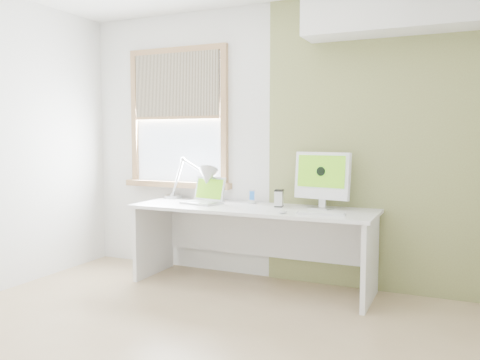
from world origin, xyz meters
The scene contains 12 objects.
room centered at (0.00, 0.00, 1.30)m, with size 4.04×3.54×2.64m.
accent_wall centered at (1.00, 1.74, 1.30)m, with size 2.00×0.02×2.60m, color olive.
soffit centered at (1.20, 1.57, 2.40)m, with size 1.60×0.40×0.42m, color white.
window centered at (-1.00, 1.71, 1.54)m, with size 1.20×0.14×1.42m.
desk centered at (-0.04, 1.44, 0.53)m, with size 2.20×0.70×0.73m.
desk_lamp centered at (-0.62, 1.51, 0.95)m, with size 0.72×0.41×0.43m.
laptop centered at (-0.54, 1.44, 0.79)m, with size 0.40×0.34×0.24m.
phone_dock centered at (-0.12, 1.59, 0.77)m, with size 0.08×0.08×0.13m.
external_drive centered at (0.18, 1.51, 0.81)m, with size 0.10×0.13×0.15m.
imac centered at (0.56, 1.55, 1.01)m, with size 0.51×0.20×0.49m.
keyboard centered at (0.64, 1.21, 0.74)m, with size 0.40×0.15×0.02m.
mouse centered at (0.35, 1.13, 0.74)m, with size 0.05×0.09×0.03m, color white.
Camera 1 is at (1.66, -2.64, 1.35)m, focal length 36.80 mm.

